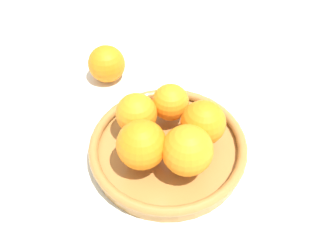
{
  "coord_description": "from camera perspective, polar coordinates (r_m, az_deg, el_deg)",
  "views": [
    {
      "loc": [
        0.29,
        0.23,
        0.49
      ],
      "look_at": [
        0.0,
        0.0,
        0.08
      ],
      "focal_mm": 35.0,
      "sensor_mm": 36.0,
      "label": 1
    }
  ],
  "objects": [
    {
      "name": "ground_plane",
      "position": [
        0.62,
        -0.0,
        -4.8
      ],
      "size": [
        4.0,
        4.0,
        0.0
      ],
      "primitive_type": "plane",
      "color": "silver"
    },
    {
      "name": "fruit_bowl",
      "position": [
        0.6,
        -0.0,
        -3.67
      ],
      "size": [
        0.29,
        0.29,
        0.04
      ],
      "color": "#A57238",
      "rests_on": "ground_plane"
    },
    {
      "name": "orange_pile",
      "position": [
        0.55,
        0.1,
        -0.61
      ],
      "size": [
        0.19,
        0.2,
        0.08
      ],
      "color": "orange",
      "rests_on": "fruit_bowl"
    },
    {
      "name": "stray_orange",
      "position": [
        0.75,
        -10.63,
        10.58
      ],
      "size": [
        0.08,
        0.08,
        0.08
      ],
      "primitive_type": "sphere",
      "color": "orange",
      "rests_on": "ground_plane"
    }
  ]
}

